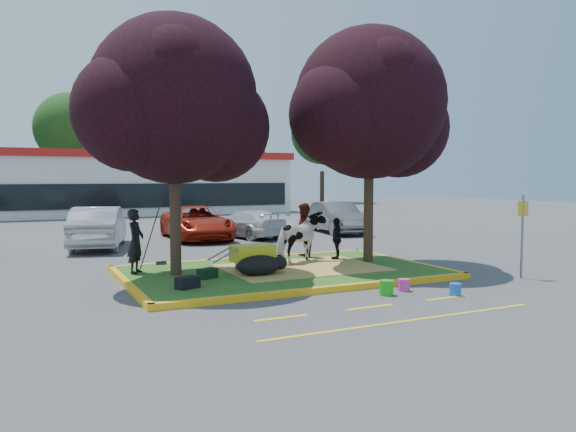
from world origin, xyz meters
name	(u,v)px	position (x,y,z in m)	size (l,w,h in m)	color
ground	(282,275)	(0.00, 0.00, 0.00)	(90.00, 90.00, 0.00)	#424244
median_island	(282,272)	(0.00, 0.00, 0.07)	(8.00, 5.00, 0.15)	#25571B
curb_near	(330,289)	(0.00, -2.58, 0.07)	(8.30, 0.16, 0.15)	#F6B014
curb_far	(247,259)	(0.00, 2.58, 0.07)	(8.30, 0.16, 0.15)	#F6B014
curb_left	(127,285)	(-4.08, 0.00, 0.07)	(0.16, 5.30, 0.15)	#F6B014
curb_right	(404,262)	(4.08, 0.00, 0.07)	(0.16, 5.30, 0.15)	#F6B014
straw_bedding	(302,268)	(0.60, 0.00, 0.15)	(4.20, 3.00, 0.01)	tan
tree_purple_left	(175,108)	(-2.78, 0.38, 4.36)	(5.06, 4.20, 6.51)	black
tree_purple_right	(370,111)	(2.92, 0.18, 4.56)	(5.30, 4.40, 6.82)	black
fire_lane_stripe_a	(281,318)	(-2.00, -4.20, 0.00)	(1.10, 0.12, 0.01)	yellow
fire_lane_stripe_b	(370,307)	(0.00, -4.20, 0.00)	(1.10, 0.12, 0.01)	yellow
fire_lane_stripe_c	(447,298)	(2.00, -4.20, 0.00)	(1.10, 0.12, 0.01)	yellow
fire_lane_long	(408,321)	(0.00, -5.40, 0.00)	(6.00, 0.10, 0.01)	yellow
retail_building	(144,182)	(2.00, 27.98, 2.25)	(20.40, 8.40, 4.40)	silver
treeline	(111,118)	(1.23, 37.61, 7.73)	(46.58, 7.80, 14.63)	black
cow	(302,237)	(0.99, 0.77, 0.90)	(0.81, 1.77, 1.49)	silver
calf	(259,265)	(-0.94, -0.61, 0.41)	(1.19, 0.67, 0.51)	black
handler	(136,241)	(-3.66, 1.11, 0.98)	(0.61, 0.40, 1.66)	black
visitor_a	(304,231)	(1.51, 1.65, 1.00)	(0.82, 0.64, 1.69)	#4F1716
visitor_b	(337,239)	(2.24, 0.91, 0.78)	(0.74, 0.31, 1.26)	black
wheelbarrow	(253,254)	(-0.91, -0.17, 0.65)	(1.95, 0.70, 0.73)	black
gear_bag_dark	(188,283)	(-3.01, -1.43, 0.28)	(0.52, 0.28, 0.27)	black
gear_bag_green	(207,273)	(-2.23, -0.42, 0.27)	(0.46, 0.29, 0.25)	black
sign_post	(522,228)	(5.40, -3.18, 1.32)	(0.30, 0.09, 2.17)	slate
bucket_green	(386,288)	(0.98, -3.38, 0.17)	(0.31, 0.31, 0.34)	#1AA91A
bucket_pink	(404,285)	(1.62, -3.18, 0.14)	(0.26, 0.26, 0.28)	#E232A5
bucket_blue	(455,289)	(2.34, -4.08, 0.14)	(0.26, 0.26, 0.28)	blue
car_silver	(99,227)	(-3.70, 8.15, 0.77)	(1.64, 4.69, 1.55)	#A2A5AA
car_red	(197,223)	(0.43, 9.40, 0.70)	(2.33, 5.06, 1.41)	#9A1E0C
car_white	(248,224)	(2.62, 9.09, 0.60)	(1.68, 4.13, 1.20)	silver
car_grey	(337,217)	(7.13, 9.10, 0.73)	(1.55, 4.45, 1.47)	#515458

